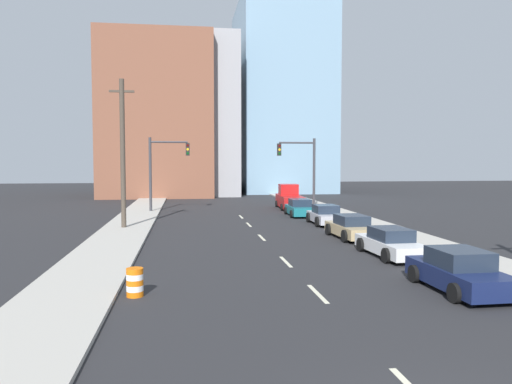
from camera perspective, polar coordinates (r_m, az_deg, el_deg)
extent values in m
cube|color=#ADA89E|center=(52.66, -12.25, -1.36)|extent=(3.20, 91.01, 0.15)
cube|color=#ADA89E|center=(54.03, 5.59, -1.18)|extent=(3.20, 91.01, 0.15)
cube|color=beige|center=(17.37, 7.06, -11.45)|extent=(0.16, 2.40, 0.01)
cube|color=beige|center=(22.53, 3.43, -7.96)|extent=(0.16, 2.40, 0.01)
cube|color=beige|center=(29.48, 0.65, -5.22)|extent=(0.16, 2.40, 0.01)
cube|color=beige|center=(35.41, -0.83, -3.75)|extent=(0.16, 2.40, 0.01)
cube|color=beige|center=(40.36, -1.73, -2.85)|extent=(0.16, 2.40, 0.01)
cube|color=brown|center=(68.19, -11.14, 8.23)|extent=(14.00, 16.00, 20.32)
cube|color=#99999E|center=(72.10, -7.39, 8.17)|extent=(12.00, 20.00, 20.73)
cube|color=#7A9EB7|center=(77.82, 2.79, 10.64)|extent=(13.00, 20.00, 28.26)
cylinder|color=#38383D|center=(44.54, -11.98, 1.90)|extent=(0.24, 0.24, 6.57)
cylinder|color=#38383D|center=(44.47, -9.93, 5.65)|extent=(3.25, 0.16, 0.16)
cube|color=black|center=(44.43, -7.81, 4.86)|extent=(0.34, 0.32, 1.10)
cylinder|color=#4C0C0C|center=(44.27, -7.82, 5.30)|extent=(0.22, 0.04, 0.22)
cylinder|color=yellow|center=(44.26, -7.81, 4.86)|extent=(0.22, 0.04, 0.22)
cylinder|color=#0C3F14|center=(44.25, -7.81, 4.42)|extent=(0.22, 0.04, 0.22)
cylinder|color=#38383D|center=(45.93, 6.65, 2.00)|extent=(0.24, 0.24, 6.57)
cylinder|color=#38383D|center=(45.56, 4.68, 5.64)|extent=(3.25, 0.16, 0.16)
cube|color=black|center=(45.21, 2.66, 4.86)|extent=(0.34, 0.32, 1.10)
cylinder|color=#4C0C0C|center=(45.05, 2.70, 5.30)|extent=(0.22, 0.04, 0.22)
cylinder|color=yellow|center=(45.05, 2.70, 4.87)|extent=(0.22, 0.04, 0.22)
cylinder|color=#0C3F14|center=(45.04, 2.70, 4.43)|extent=(0.22, 0.04, 0.22)
cylinder|color=#473D33|center=(33.79, -14.99, 4.13)|extent=(0.32, 0.32, 9.82)
cube|color=#473D33|center=(34.09, -15.10, 11.05)|extent=(1.60, 0.14, 0.14)
cylinder|color=orange|center=(17.37, -13.66, -11.22)|extent=(0.56, 0.56, 0.19)
cylinder|color=white|center=(17.32, -13.67, -10.61)|extent=(0.56, 0.56, 0.19)
cylinder|color=orange|center=(17.28, -13.68, -10.00)|extent=(0.56, 0.56, 0.19)
cylinder|color=white|center=(17.23, -13.69, -9.38)|extent=(0.56, 0.56, 0.19)
cylinder|color=orange|center=(17.19, -13.70, -8.77)|extent=(0.56, 0.56, 0.19)
cube|color=#141E47|center=(18.84, 22.18, -8.91)|extent=(1.91, 4.47, 0.67)
cube|color=#1E2838|center=(18.72, 22.22, -6.99)|extent=(1.65, 2.02, 0.61)
cylinder|color=black|center=(19.61, 17.64, -8.89)|extent=(0.23, 0.65, 0.65)
cylinder|color=black|center=(20.52, 22.47, -8.44)|extent=(0.23, 0.65, 0.65)
cylinder|color=black|center=(17.26, 21.79, -10.68)|extent=(0.23, 0.65, 0.65)
cylinder|color=black|center=(18.28, 27.03, -10.02)|extent=(0.23, 0.65, 0.65)
cube|color=silver|center=(24.51, 15.13, -5.99)|extent=(1.89, 4.78, 0.60)
cube|color=#1E2838|center=(24.42, 15.15, -4.64)|extent=(1.59, 2.18, 0.57)
cylinder|color=black|center=(25.50, 11.89, -5.91)|extent=(0.25, 0.69, 0.68)
cylinder|color=black|center=(26.21, 15.52, -5.70)|extent=(0.25, 0.69, 0.68)
cylinder|color=black|center=(22.85, 14.67, -7.04)|extent=(0.25, 0.69, 0.68)
cylinder|color=black|center=(23.65, 18.61, -6.76)|extent=(0.25, 0.69, 0.68)
cube|color=tan|center=(29.68, 10.86, -4.27)|extent=(1.96, 4.60, 0.60)
cube|color=#1E2838|center=(29.61, 10.87, -3.15)|extent=(1.65, 2.10, 0.57)
cylinder|color=black|center=(30.70, 8.29, -4.25)|extent=(0.25, 0.71, 0.71)
cylinder|color=black|center=(31.33, 11.52, -4.13)|extent=(0.25, 0.71, 0.71)
cylinder|color=black|center=(28.07, 10.12, -5.00)|extent=(0.25, 0.71, 0.71)
cylinder|color=black|center=(28.76, 13.59, -4.84)|extent=(0.25, 0.71, 0.71)
cube|color=#B2B2BC|center=(35.88, 7.95, -2.89)|extent=(1.87, 4.34, 0.61)
cube|color=#1E2838|center=(35.81, 7.96, -1.94)|extent=(1.61, 1.97, 0.58)
cylinder|color=black|center=(36.95, 6.02, -2.91)|extent=(0.23, 0.72, 0.72)
cylinder|color=black|center=(37.42, 8.80, -2.85)|extent=(0.23, 0.72, 0.72)
cylinder|color=black|center=(34.38, 7.03, -3.40)|extent=(0.23, 0.72, 0.72)
cylinder|color=black|center=(34.87, 10.00, -3.33)|extent=(0.23, 0.72, 0.72)
cube|color=#196B75|center=(41.23, 5.04, -2.06)|extent=(1.98, 4.59, 0.64)
cube|color=#1E2838|center=(41.18, 5.05, -1.21)|extent=(1.68, 2.09, 0.58)
cylinder|color=black|center=(42.46, 3.42, -2.13)|extent=(0.24, 0.62, 0.61)
cylinder|color=black|center=(42.81, 5.92, -2.10)|extent=(0.24, 0.62, 0.61)
cylinder|color=black|center=(39.70, 4.09, -2.53)|extent=(0.24, 0.62, 0.61)
cylinder|color=black|center=(40.08, 6.76, -2.49)|extent=(0.24, 0.62, 0.61)
cube|color=red|center=(47.39, 3.88, -1.05)|extent=(2.30, 6.28, 1.09)
cube|color=red|center=(48.24, 3.72, 0.29)|extent=(1.82, 1.95, 1.03)
cylinder|color=black|center=(49.18, 2.38, -1.35)|extent=(0.25, 0.63, 0.62)
cylinder|color=black|center=(49.47, 4.70, -1.33)|extent=(0.25, 0.63, 0.62)
cylinder|color=black|center=(45.39, 2.99, -1.76)|extent=(0.25, 0.63, 0.62)
cylinder|color=black|center=(45.71, 5.50, -1.73)|extent=(0.25, 0.63, 0.62)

